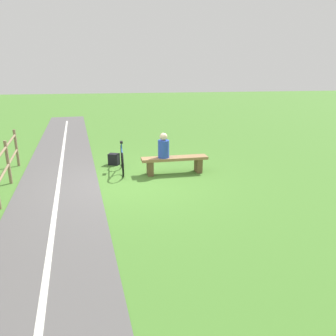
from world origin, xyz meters
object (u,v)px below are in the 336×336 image
Objects in this scene: bench at (175,162)px; bicycle at (122,159)px; backpack at (114,159)px; person_seated at (164,147)px.

bench is 1.11× the size of bicycle.
backpack is at bearing -162.38° from bicycle.
person_seated is (0.32, 0.00, 0.46)m from bench.
bicycle reaches higher than bench.
person_seated is 1.84× the size of backpack.
person_seated is at bearing -0.00° from bench.
person_seated is 1.98m from backpack.
bench is 2.69× the size of person_seated.
bench is at bearing 72.86° from bicycle.
backpack is at bearing -43.16° from person_seated.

